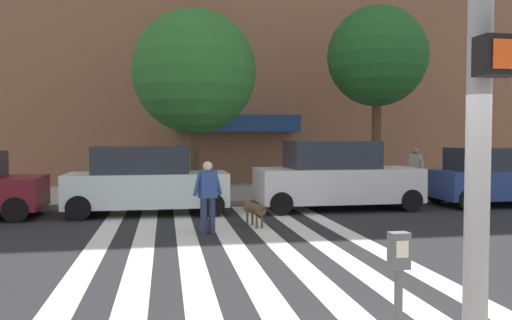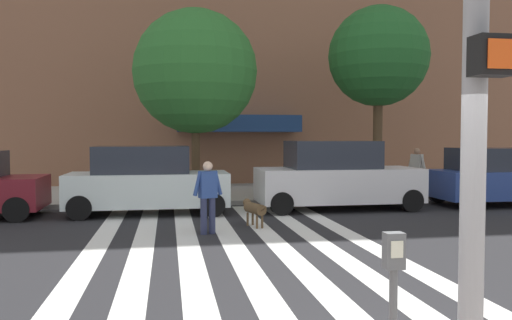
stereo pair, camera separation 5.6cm
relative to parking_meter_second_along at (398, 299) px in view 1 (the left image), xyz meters
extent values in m
plane|color=#232326|center=(0.64, 6.63, -1.03)|extent=(160.00, 160.00, 0.00)
cube|color=#9E9C93|center=(0.64, 15.80, -0.95)|extent=(80.00, 6.00, 0.15)
cube|color=silver|center=(-2.99, 6.63, -1.03)|extent=(0.45, 11.74, 0.01)
cube|color=silver|center=(-2.09, 6.63, -1.03)|extent=(0.45, 11.74, 0.01)
cube|color=silver|center=(-1.19, 6.63, -1.03)|extent=(0.45, 11.74, 0.01)
cube|color=silver|center=(-0.29, 6.63, -1.03)|extent=(0.45, 11.74, 0.01)
cube|color=silver|center=(0.61, 6.63, -1.03)|extent=(0.45, 11.74, 0.01)
cube|color=silver|center=(1.51, 6.63, -1.03)|extent=(0.45, 11.74, 0.01)
cube|color=silver|center=(2.41, 6.63, -1.03)|extent=(0.45, 11.74, 0.01)
cube|color=navy|center=(1.37, 18.20, 1.72)|extent=(5.15, 1.60, 0.70)
cylinder|color=gray|center=(0.65, 0.06, 2.02)|extent=(0.18, 0.18, 5.80)
cube|color=black|center=(0.65, -0.14, 1.72)|extent=(0.28, 0.18, 0.28)
cube|color=#E54C14|center=(0.65, -0.24, 1.72)|extent=(0.20, 0.01, 0.20)
cube|color=#515456|center=(0.00, 0.00, 0.35)|extent=(0.14, 0.10, 0.26)
cube|color=beige|center=(0.00, -0.05, 0.37)|extent=(0.09, 0.01, 0.12)
cylinder|color=black|center=(-5.44, 12.30, -0.70)|extent=(0.66, 0.23, 0.66)
cylinder|color=black|center=(-5.41, 10.52, -0.70)|extent=(0.66, 0.23, 0.66)
cube|color=silver|center=(-2.13, 11.39, -0.32)|extent=(4.47, 1.84, 0.92)
cube|color=#232833|center=(-2.30, 11.39, 0.52)|extent=(2.60, 1.62, 0.75)
cylinder|color=black|center=(-0.37, 12.22, -0.70)|extent=(0.66, 0.22, 0.66)
cylinder|color=black|center=(-0.38, 10.55, -0.70)|extent=(0.66, 0.22, 0.66)
cylinder|color=black|center=(-3.88, 12.23, -0.70)|extent=(0.66, 0.22, 0.66)
cylinder|color=black|center=(-3.88, 10.56, -0.70)|extent=(0.66, 0.22, 0.66)
cube|color=silver|center=(3.47, 11.39, -0.28)|extent=(4.86, 1.97, 1.00)
cube|color=#232833|center=(3.28, 11.39, 0.63)|extent=(2.61, 1.72, 0.82)
cylinder|color=black|center=(5.41, 12.29, -0.70)|extent=(0.66, 0.22, 0.66)
cylinder|color=black|center=(5.42, 10.51, -0.70)|extent=(0.66, 0.22, 0.66)
cylinder|color=black|center=(1.52, 12.27, -0.70)|extent=(0.66, 0.22, 0.66)
cylinder|color=black|center=(1.53, 10.49, -0.70)|extent=(0.66, 0.22, 0.66)
cube|color=navy|center=(8.93, 11.39, -0.34)|extent=(4.35, 2.02, 0.87)
cube|color=#232833|center=(8.75, 11.39, 0.45)|extent=(2.70, 1.77, 0.71)
cylinder|color=black|center=(7.25, 12.32, -0.70)|extent=(0.66, 0.23, 0.66)
cylinder|color=black|center=(7.23, 10.50, -0.70)|extent=(0.66, 0.23, 0.66)
cylinder|color=#4C3823|center=(-0.67, 13.72, 0.65)|extent=(0.27, 0.27, 3.06)
sphere|color=#286628|center=(-0.67, 13.72, 3.31)|extent=(4.09, 4.09, 4.09)
cylinder|color=#4C3823|center=(6.00, 14.40, 1.11)|extent=(0.34, 0.34, 3.97)
sphere|color=#1E5623|center=(6.00, 14.40, 4.09)|extent=(3.64, 3.64, 3.64)
cylinder|color=#282D4C|center=(-0.80, 8.08, -0.62)|extent=(0.19, 0.19, 0.82)
cylinder|color=#282D4C|center=(-0.61, 8.13, -0.62)|extent=(0.19, 0.19, 0.82)
cube|color=navy|center=(-0.70, 8.11, 0.09)|extent=(0.43, 0.34, 0.60)
cylinder|color=navy|center=(-0.93, 8.04, 0.12)|extent=(0.24, 0.15, 0.57)
cylinder|color=navy|center=(-0.47, 8.18, 0.12)|extent=(0.24, 0.15, 0.57)
sphere|color=beige|center=(-0.70, 8.11, 0.50)|extent=(0.27, 0.27, 0.22)
cylinder|color=brown|center=(0.49, 8.82, -0.58)|extent=(0.46, 0.77, 0.26)
sphere|color=brown|center=(0.36, 9.25, -0.48)|extent=(0.25, 0.25, 0.20)
cylinder|color=brown|center=(0.63, 8.38, -0.53)|extent=(0.10, 0.23, 0.16)
cylinder|color=brown|center=(0.35, 9.04, -0.87)|extent=(0.07, 0.07, 0.32)
cylinder|color=brown|center=(0.48, 9.08, -0.87)|extent=(0.07, 0.07, 0.32)
cylinder|color=brown|center=(0.50, 8.55, -0.87)|extent=(0.07, 0.07, 0.32)
cylinder|color=brown|center=(0.63, 8.60, -0.87)|extent=(0.07, 0.07, 0.32)
cylinder|color=black|center=(7.09, 13.66, -0.47)|extent=(0.21, 0.21, 0.82)
cylinder|color=black|center=(7.20, 13.50, -0.47)|extent=(0.21, 0.21, 0.82)
cube|color=#B2ADA3|center=(7.14, 13.58, 0.24)|extent=(0.41, 0.45, 0.60)
cylinder|color=#B2ADA3|center=(7.01, 13.78, 0.27)|extent=(0.20, 0.24, 0.57)
cylinder|color=#B2ADA3|center=(7.27, 13.38, 0.27)|extent=(0.20, 0.24, 0.57)
sphere|color=#936B51|center=(7.14, 13.58, 0.65)|extent=(0.30, 0.30, 0.22)
camera|label=1|loc=(-1.64, -3.39, 1.16)|focal=36.06mm
camera|label=2|loc=(-1.58, -3.40, 1.16)|focal=36.06mm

